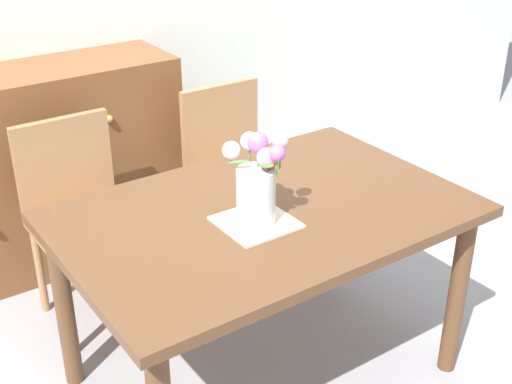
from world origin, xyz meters
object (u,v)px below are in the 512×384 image
(chair_left, at_px, (79,208))
(chair_right, at_px, (233,165))
(dining_table, at_px, (264,232))
(flower_vase, at_px, (257,181))
(dresser, at_px, (37,171))

(chair_left, relative_size, chair_right, 1.00)
(dining_table, relative_size, chair_left, 1.61)
(chair_right, distance_m, flower_vase, 1.08)
(dining_table, xyz_separation_m, chair_right, (0.40, 0.82, -0.14))
(chair_left, distance_m, dresser, 0.51)
(chair_left, distance_m, flower_vase, 1.02)
(dining_table, xyz_separation_m, chair_left, (-0.40, 0.82, -0.14))
(dining_table, bearing_deg, chair_left, 115.84)
(chair_left, bearing_deg, dresser, -88.92)
(chair_right, height_order, dresser, dresser)
(dresser, height_order, flower_vase, flower_vase)
(chair_left, height_order, dresser, dresser)
(chair_right, distance_m, dresser, 0.95)
(dining_table, bearing_deg, flower_vase, -138.72)
(dining_table, height_order, flower_vase, flower_vase)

